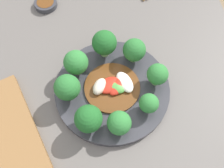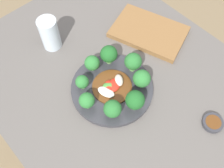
% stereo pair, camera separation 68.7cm
% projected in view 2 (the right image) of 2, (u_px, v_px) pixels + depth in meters
% --- Properties ---
extents(ground_plane, '(8.00, 8.00, 0.00)m').
position_uv_depth(ground_plane, '(122.00, 153.00, 1.50)').
color(ground_plane, '#7F6B4C').
extents(table, '(1.13, 0.78, 0.75)m').
position_uv_depth(table, '(124.00, 130.00, 1.18)').
color(table, '#5B5651').
rests_on(table, ground_plane).
extents(plate, '(0.27, 0.27, 0.02)m').
position_uv_depth(plate, '(112.00, 88.00, 0.85)').
color(plate, '#333338').
rests_on(plate, table).
extents(broccoli_southeast, '(0.05, 0.05, 0.07)m').
position_uv_depth(broccoli_southeast, '(113.00, 109.00, 0.76)').
color(broccoli_southeast, '#70A356').
rests_on(broccoli_southeast, plate).
extents(broccoli_northwest, '(0.06, 0.06, 0.07)m').
position_uv_depth(broccoli_northwest, '(109.00, 54.00, 0.86)').
color(broccoli_northwest, '#7AAD5B').
rests_on(broccoli_northwest, plate).
extents(broccoli_south, '(0.05, 0.05, 0.06)m').
position_uv_depth(broccoli_south, '(87.00, 101.00, 0.77)').
color(broccoli_south, '#70A356').
rests_on(broccoli_south, plate).
extents(broccoli_northeast, '(0.06, 0.06, 0.07)m').
position_uv_depth(broccoli_northeast, '(142.00, 79.00, 0.81)').
color(broccoli_northeast, '#70A356').
rests_on(broccoli_northeast, plate).
extents(broccoli_west, '(0.05, 0.05, 0.06)m').
position_uv_depth(broccoli_west, '(92.00, 63.00, 0.85)').
color(broccoli_west, '#7AAD5B').
rests_on(broccoli_west, plate).
extents(broccoli_east, '(0.06, 0.06, 0.07)m').
position_uv_depth(broccoli_east, '(135.00, 100.00, 0.77)').
color(broccoli_east, '#89B76B').
rests_on(broccoli_east, plate).
extents(broccoli_southwest, '(0.04, 0.04, 0.05)m').
position_uv_depth(broccoli_southwest, '(82.00, 82.00, 0.81)').
color(broccoli_southwest, '#70A356').
rests_on(broccoli_southwest, plate).
extents(broccoli_north, '(0.06, 0.06, 0.07)m').
position_uv_depth(broccoli_north, '(133.00, 62.00, 0.84)').
color(broccoli_north, '#70A356').
rests_on(broccoli_north, plate).
extents(stirfry_center, '(0.13, 0.13, 0.02)m').
position_uv_depth(stirfry_center, '(112.00, 87.00, 0.83)').
color(stirfry_center, '#5B3314').
rests_on(stirfry_center, plate).
extents(drinking_glass, '(0.07, 0.07, 0.12)m').
position_uv_depth(drinking_glass, '(50.00, 34.00, 0.90)').
color(drinking_glass, silver).
rests_on(drinking_glass, table).
extents(sauce_dish, '(0.06, 0.06, 0.02)m').
position_uv_depth(sauce_dish, '(213.00, 123.00, 0.79)').
color(sauce_dish, '#333338').
rests_on(sauce_dish, table).
extents(cutting_board, '(0.30, 0.25, 0.02)m').
position_uv_depth(cutting_board, '(149.00, 32.00, 0.97)').
color(cutting_board, brown).
rests_on(cutting_board, table).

